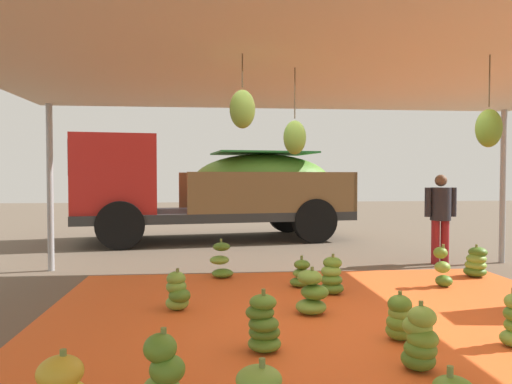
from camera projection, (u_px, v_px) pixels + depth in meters
ground_plane at (289, 270)px, 7.77m from camera, size 40.00×40.00×0.00m
tarp_orange at (338, 328)px, 4.78m from camera, size 6.18×5.58×0.01m
tent_canopy at (342, 59)px, 4.61m from camera, size 8.00×7.00×2.72m
banana_bunch_0 at (301, 274)px, 6.55m from camera, size 0.39×0.38×0.42m
banana_bunch_2 at (476, 263)px, 7.21m from camera, size 0.42×0.42×0.48m
banana_bunch_3 at (400, 319)px, 4.41m from camera, size 0.34×0.34×0.46m
banana_bunch_4 at (221, 262)px, 7.15m from camera, size 0.45×0.43×0.58m
banana_bunch_5 at (177, 292)px, 5.41m from camera, size 0.35×0.36×0.47m
banana_bunch_8 at (442, 269)px, 6.56m from camera, size 0.29×0.29×0.58m
banana_bunch_9 at (332, 277)px, 6.17m from camera, size 0.41×0.41×0.51m
banana_bunch_10 at (263, 325)px, 4.15m from camera, size 0.36×0.38×0.54m
banana_bunch_11 at (312, 294)px, 5.27m from camera, size 0.44×0.40×0.52m
banana_bunch_13 at (420, 340)px, 3.74m from camera, size 0.36×0.35×0.54m
banana_bunch_14 at (163, 383)px, 2.91m from camera, size 0.33×0.32×0.60m
cargo_truck_main at (209, 186)px, 11.39m from camera, size 6.49×3.19×2.40m
worker_0 at (440, 212)px, 8.30m from camera, size 0.56×0.34×1.54m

